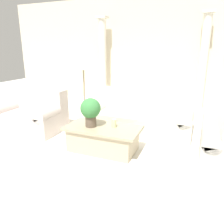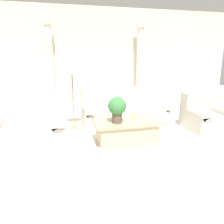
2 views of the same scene
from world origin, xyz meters
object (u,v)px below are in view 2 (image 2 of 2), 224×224
Objects in this scene: coffee_table at (126,131)px; armchair at (206,115)px; sofa_long at (126,111)px; loveseat at (28,126)px; potted_plant at (117,108)px; floor_lamp at (72,70)px.

coffee_table is 1.38× the size of armchair.
sofa_long and loveseat have the same top height.
potted_plant is (1.66, -0.42, 0.37)m from loveseat.
loveseat is 1.52m from floor_lamp.
floor_lamp is at bearing 123.49° from potted_plant.
coffee_table is at bearing -11.55° from loveseat.
loveseat is at bearing -143.01° from floor_lamp.
coffee_table is 2.05m from armchair.
loveseat is 3.88m from armchair.
armchair reaches higher than coffee_table.
floor_lamp reaches higher than coffee_table.
loveseat is 1.53× the size of armchair.
floor_lamp reaches higher than armchair.
coffee_table is at bearing -170.47° from armchair.
armchair is (2.02, 0.34, 0.12)m from coffee_table.
sofa_long is 1.38× the size of floor_lamp.
floor_lamp is (0.92, 0.69, 1.00)m from loveseat.
sofa_long is 4.36× the size of potted_plant.
loveseat is at bearing 179.39° from armchair.
loveseat is 1.90m from coffee_table.
sofa_long is 1.69× the size of coffee_table.
loveseat is 2.84× the size of potted_plant.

